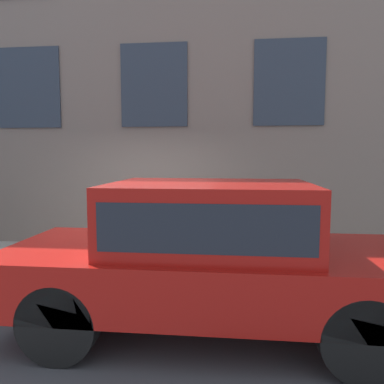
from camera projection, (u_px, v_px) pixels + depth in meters
name	position (u px, v px, depth m)	size (l,w,h in m)	color
ground_plane	(125.00, 292.00, 5.50)	(80.00, 80.00, 0.00)	#47474C
sidewalk	(143.00, 265.00, 6.59)	(2.23, 60.00, 0.17)	#9E9B93
building_facade	(155.00, 62.00, 7.47)	(0.33, 40.00, 7.73)	gray
fire_hydrant	(170.00, 247.00, 6.06)	(0.27, 0.40, 0.71)	red
person	(213.00, 215.00, 6.23)	(0.34, 0.22, 1.40)	#232328
parked_car_red_near	(210.00, 250.00, 4.18)	(1.84, 4.53, 1.71)	black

